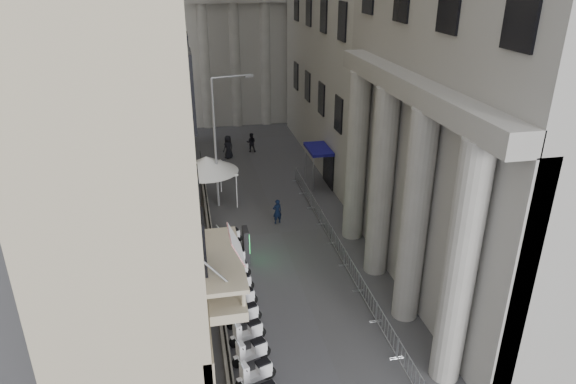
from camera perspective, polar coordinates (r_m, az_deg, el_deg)
name	(u,v)px	position (r m, az deg, el deg)	size (l,w,h in m)	color
iron_fence	(212,249)	(30.56, -8.42, -6.29)	(0.30, 28.00, 1.40)	black
blue_awning	(318,185)	(38.82, 3.31, 0.74)	(1.60, 3.00, 3.00)	navy
scooter_3	(257,384)	(21.79, -3.52, -20.49)	(0.56, 1.40, 1.50)	white
scooter_4	(252,362)	(22.69, -3.99, -18.32)	(0.56, 1.40, 1.50)	white
scooter_5	(248,342)	(23.63, -4.42, -16.31)	(0.56, 1.40, 1.50)	white
scooter_6	(245,325)	(24.59, -4.81, -14.47)	(0.56, 1.40, 1.50)	white
scooter_7	(242,308)	(25.58, -5.16, -12.76)	(0.56, 1.40, 1.50)	white
scooter_8	(239,294)	(26.59, -5.49, -11.18)	(0.56, 1.40, 1.50)	white
scooter_9	(236,280)	(27.61, -5.78, -9.71)	(0.56, 1.40, 1.50)	white
scooter_10	(234,268)	(28.66, -6.05, -8.36)	(0.56, 1.40, 1.50)	white
scooter_11	(231,256)	(29.72, -6.30, -7.09)	(0.56, 1.40, 1.50)	white
scooter_12	(229,245)	(30.80, -6.53, -5.92)	(0.56, 1.40, 1.50)	white
barrier_0	(408,380)	(22.42, 13.24, -19.66)	(0.60, 2.40, 1.10)	#B2B5BA
barrier_1	(385,339)	(24.11, 10.77, -15.77)	(0.60, 2.40, 1.10)	#B2B5BA
barrier_2	(367,306)	(25.93, 8.72, -12.38)	(0.60, 2.40, 1.10)	#B2B5BA
barrier_3	(351,278)	(27.86, 6.98, -9.44)	(0.60, 2.40, 1.10)	#B2B5BA
barrier_4	(337,254)	(29.87, 5.50, -6.89)	(0.60, 2.40, 1.10)	#B2B5BA
barrier_5	(326,234)	(31.95, 4.23, -4.65)	(0.60, 2.40, 1.10)	#B2B5BA
barrier_6	(316,216)	(34.09, 3.11, -2.69)	(0.60, 2.40, 1.10)	#B2B5BA
barrier_7	(307,201)	(36.27, 2.14, -0.96)	(0.60, 2.40, 1.10)	#B2B5BA
barrier_8	(299,187)	(38.49, 1.27, 0.57)	(0.60, 2.40, 1.10)	#B2B5BA
security_tent	(214,166)	(34.79, -8.20, 2.90)	(4.29, 4.29, 3.49)	white
street_lamp	(220,131)	(34.04, -7.59, 6.72)	(2.82, 0.89, 8.84)	#96989E
info_kiosk	(246,245)	(28.64, -4.68, -5.92)	(0.32, 0.96, 2.04)	black
pedestrian_a	(277,211)	(32.79, -1.21, -2.18)	(0.60, 0.40, 1.65)	#0C1733
pedestrian_b	(251,142)	(45.78, -4.11, 5.52)	(0.84, 0.65, 1.73)	black
pedestrian_c	(228,147)	(44.35, -6.66, 5.00)	(0.98, 0.64, 2.00)	black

